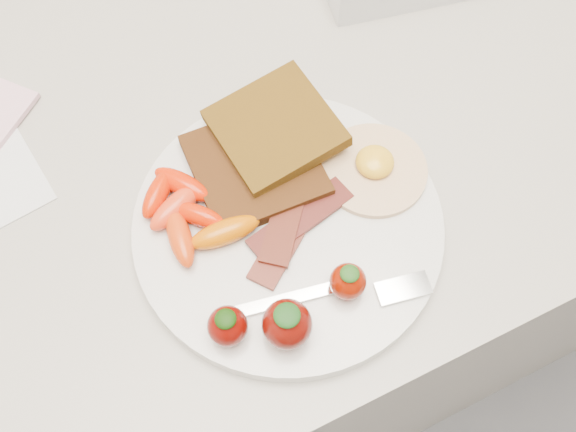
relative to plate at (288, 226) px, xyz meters
name	(u,v)px	position (x,y,z in m)	size (l,w,h in m)	color
counter	(244,283)	(-0.01, 0.14, -0.46)	(2.00, 0.60, 0.90)	gray
plate	(288,226)	(0.00, 0.00, 0.00)	(0.27, 0.27, 0.02)	silver
toast_lower	(255,166)	(0.00, 0.06, 0.02)	(0.11, 0.11, 0.01)	black
toast_upper	(275,128)	(0.03, 0.08, 0.03)	(0.10, 0.10, 0.01)	#482C06
fried_egg	(374,167)	(0.09, 0.01, 0.01)	(0.12, 0.12, 0.02)	beige
bacon_strips	(292,222)	(0.00, 0.00, 0.01)	(0.12, 0.11, 0.01)	#3E0F09
baby_carrots	(188,212)	(-0.08, 0.04, 0.02)	(0.09, 0.11, 0.02)	red
strawberries	(285,315)	(-0.04, -0.08, 0.03)	(0.13, 0.06, 0.05)	#580602
fork	(340,294)	(0.01, -0.08, 0.01)	(0.17, 0.06, 0.00)	silver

